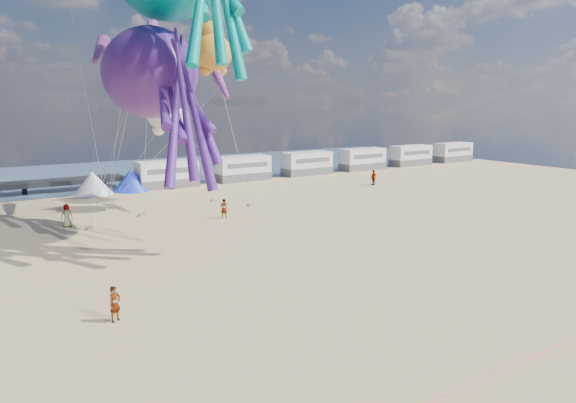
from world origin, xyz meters
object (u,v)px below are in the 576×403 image
object	(u,v)px
beachgoer_3	(374,178)
sandbag_b	(142,215)
motorhome_5	(453,152)
beachgoer_5	(224,209)
sandbag_c	(250,205)
windsock_mid	(149,38)
beachgoer_0	(67,216)
windsock_right	(222,85)
kite_octopus_purple	(149,73)
motorhome_1	(243,168)
windsock_left	(100,50)
standing_person	(115,304)
sandbag_d	(214,200)
kite_teddy_orange	(213,53)
sandbag_e	(107,209)
motorhome_4	(411,155)
sandbag_a	(90,228)
kite_panda	(166,112)
motorhome_2	(307,163)
motorhome_0	(167,174)
tent_blue	(132,180)
motorhome_3	(363,159)
tent_white	(93,183)

from	to	relation	value
beachgoer_3	sandbag_b	size ratio (longest dim) A/B	3.55
motorhome_5	beachgoer_5	world-z (taller)	motorhome_5
sandbag_c	windsock_mid	xyz separation A→B (m)	(-7.91, 2.45, 14.52)
beachgoer_0	beachgoer_3	distance (m)	33.41
sandbag_b	motorhome_5	bearing A→B (deg)	13.38
sandbag_b	windsock_right	size ratio (longest dim) A/B	0.11
sandbag_b	kite_octopus_purple	xyz separation A→B (m)	(-0.76, -6.14, 11.28)
beachgoer_0	motorhome_1	bearing A→B (deg)	-154.20
kite_octopus_purple	windsock_left	size ratio (longest dim) A/B	2.10
standing_person	beachgoer_3	xyz separation A→B (m)	(34.71, 22.00, 0.09)
sandbag_d	kite_teddy_orange	xyz separation A→B (m)	(0.32, -0.03, 13.70)
motorhome_1	sandbag_e	xyz separation A→B (m)	(-18.29, -8.96, -1.39)
beachgoer_3	kite_teddy_orange	bearing A→B (deg)	-15.85
beachgoer_5	windsock_left	distance (m)	16.01
motorhome_4	sandbag_a	size ratio (longest dim) A/B	13.20
motorhome_4	kite_panda	bearing A→B (deg)	-164.21
motorhome_2	windsock_mid	world-z (taller)	windsock_mid
beachgoer_5	motorhome_1	bearing A→B (deg)	-118.22
sandbag_d	windsock_mid	xyz separation A→B (m)	(-6.05, -1.52, 14.52)
sandbag_e	kite_panda	distance (m)	10.12
motorhome_0	beachgoer_0	bearing A→B (deg)	-133.06
kite_octopus_purple	beachgoer_5	bearing A→B (deg)	8.91
sandbag_a	windsock_left	size ratio (longest dim) A/B	0.08
tent_blue	sandbag_a	distance (m)	17.26
standing_person	motorhome_3	bearing A→B (deg)	11.54
motorhome_2	sandbag_b	distance (m)	28.98
standing_person	beachgoer_5	world-z (taller)	beachgoer_5
motorhome_2	motorhome_0	bearing A→B (deg)	180.00
standing_person	beachgoer_0	world-z (taller)	beachgoer_0
sandbag_d	windsock_left	size ratio (longest dim) A/B	0.08
sandbag_a	windsock_left	distance (m)	14.24
kite_teddy_orange	windsock_left	world-z (taller)	kite_teddy_orange
beachgoer_5	kite_panda	size ratio (longest dim) A/B	0.28
motorhome_0	sandbag_d	xyz separation A→B (m)	(0.91, -10.25, -1.39)
windsock_left	standing_person	bearing A→B (deg)	-82.27
sandbag_e	motorhome_2	bearing A→B (deg)	17.87
tent_white	beachgoer_3	bearing A→B (deg)	-21.62
sandbag_b	sandbag_c	world-z (taller)	same
standing_person	kite_teddy_orange	bearing A→B (deg)	29.68
beachgoer_3	windsock_left	distance (m)	32.05
beachgoer_3	beachgoer_5	xyz separation A→B (m)	(-21.91, -6.18, -0.07)
sandbag_e	windsock_mid	bearing A→B (deg)	-37.66
windsock_right	standing_person	bearing A→B (deg)	-114.65
motorhome_3	sandbag_a	bearing A→B (deg)	-158.95
motorhome_0	motorhome_4	bearing A→B (deg)	0.00
motorhome_5	sandbag_e	size ratio (longest dim) A/B	13.20
motorhome_2	sandbag_e	xyz separation A→B (m)	(-27.79, -8.96, -1.39)
kite_octopus_purple	windsock_right	world-z (taller)	kite_octopus_purple
tent_blue	motorhome_2	bearing A→B (deg)	0.00
beachgoer_0	motorhome_3	bearing A→B (deg)	-167.41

